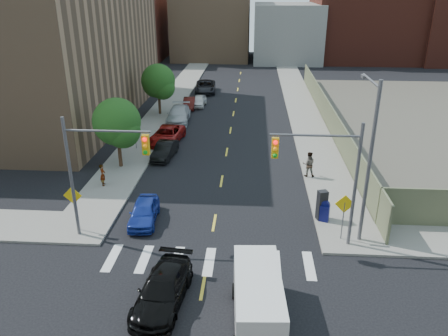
# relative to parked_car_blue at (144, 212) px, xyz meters

# --- Properties ---
(ground) EXTENTS (160.00, 160.00, 0.00)m
(ground) POSITION_rel_parked_car_blue_xyz_m (4.20, -7.87, -0.66)
(ground) COLOR black
(ground) RESTS_ON ground
(sidewalk_nw) EXTENTS (3.50, 73.00, 0.15)m
(sidewalk_nw) POSITION_rel_parked_car_blue_xyz_m (-3.55, 33.63, -0.58)
(sidewalk_nw) COLOR gray
(sidewalk_nw) RESTS_ON ground
(sidewalk_ne) EXTENTS (3.50, 73.00, 0.15)m
(sidewalk_ne) POSITION_rel_parked_car_blue_xyz_m (11.95, 33.63, -0.58)
(sidewalk_ne) COLOR gray
(sidewalk_ne) RESTS_ON ground
(fence_north) EXTENTS (0.12, 44.00, 2.50)m
(fence_north) POSITION_rel_parked_car_blue_xyz_m (13.80, 20.13, 0.59)
(fence_north) COLOR #5E6345
(fence_north) RESTS_ON ground
(building_nw) EXTENTS (22.00, 30.00, 16.00)m
(building_nw) POSITION_rel_parked_car_blue_xyz_m (-17.80, 22.13, 7.34)
(building_nw) COLOR #8C6B4C
(building_nw) RESTS_ON ground
(bg_bldg_west) EXTENTS (14.00, 18.00, 12.00)m
(bg_bldg_west) POSITION_rel_parked_car_blue_xyz_m (-17.80, 62.13, 5.34)
(bg_bldg_west) COLOR #592319
(bg_bldg_west) RESTS_ON ground
(bg_bldg_midwest) EXTENTS (14.00, 16.00, 15.00)m
(bg_bldg_midwest) POSITION_rel_parked_car_blue_xyz_m (-1.80, 64.13, 6.84)
(bg_bldg_midwest) COLOR #8C6B4C
(bg_bldg_midwest) RESTS_ON ground
(bg_bldg_center) EXTENTS (12.00, 16.00, 10.00)m
(bg_bldg_center) POSITION_rel_parked_car_blue_xyz_m (12.20, 62.13, 4.34)
(bg_bldg_center) COLOR gray
(bg_bldg_center) RESTS_ON ground
(bg_bldg_east) EXTENTS (18.00, 18.00, 16.00)m
(bg_bldg_east) POSITION_rel_parked_car_blue_xyz_m (26.20, 64.13, 7.34)
(bg_bldg_east) COLOR #592319
(bg_bldg_east) RESTS_ON ground
(signal_nw) EXTENTS (4.59, 0.30, 7.00)m
(signal_nw) POSITION_rel_parked_car_blue_xyz_m (-1.78, -1.87, 3.87)
(signal_nw) COLOR #59595E
(signal_nw) RESTS_ON ground
(signal_ne) EXTENTS (4.59, 0.30, 7.00)m
(signal_ne) POSITION_rel_parked_car_blue_xyz_m (10.18, -1.87, 3.87)
(signal_ne) COLOR #59595E
(signal_ne) RESTS_ON ground
(streetlight_ne) EXTENTS (0.25, 3.70, 9.00)m
(streetlight_ne) POSITION_rel_parked_car_blue_xyz_m (12.40, -0.97, 4.56)
(streetlight_ne) COLOR #59595E
(streetlight_ne) RESTS_ON ground
(warn_sign_nw) EXTENTS (1.06, 0.06, 2.83)m
(warn_sign_nw) POSITION_rel_parked_car_blue_xyz_m (-3.60, -1.37, 1.34)
(warn_sign_nw) COLOR #59595E
(warn_sign_nw) RESTS_ON ground
(warn_sign_ne) EXTENTS (1.06, 0.06, 2.83)m
(warn_sign_ne) POSITION_rel_parked_car_blue_xyz_m (11.40, -1.37, 1.34)
(warn_sign_ne) COLOR #59595E
(warn_sign_ne) RESTS_ON ground
(warn_sign_midwest) EXTENTS (1.06, 0.06, 2.83)m
(warn_sign_midwest) POSITION_rel_parked_car_blue_xyz_m (-3.60, 12.13, 1.34)
(warn_sign_midwest) COLOR #59595E
(warn_sign_midwest) RESTS_ON ground
(tree_west_near) EXTENTS (3.66, 3.64, 5.52)m
(tree_west_near) POSITION_rel_parked_car_blue_xyz_m (-3.80, 8.17, 2.82)
(tree_west_near) COLOR #332114
(tree_west_near) RESTS_ON ground
(tree_west_far) EXTENTS (3.66, 3.64, 5.52)m
(tree_west_far) POSITION_rel_parked_car_blue_xyz_m (-3.80, 23.17, 2.82)
(tree_west_far) COLOR #332114
(tree_west_far) RESTS_ON ground
(parked_car_blue) EXTENTS (1.82, 3.96, 1.32)m
(parked_car_blue) POSITION_rel_parked_car_blue_xyz_m (0.00, 0.00, 0.00)
(parked_car_blue) COLOR #1B3298
(parked_car_blue) RESTS_ON ground
(parked_car_black) EXTENTS (1.76, 4.06, 1.30)m
(parked_car_black) POSITION_rel_parked_car_blue_xyz_m (-0.78, 10.47, -0.01)
(parked_car_black) COLOR black
(parked_car_black) RESTS_ON ground
(parked_car_red) EXTENTS (2.90, 5.40, 1.44)m
(parked_car_red) POSITION_rel_parked_car_blue_xyz_m (-1.30, 14.12, 0.06)
(parked_car_red) COLOR maroon
(parked_car_red) RESTS_ON ground
(parked_car_silver) EXTENTS (2.43, 5.51, 1.57)m
(parked_car_silver) POSITION_rel_parked_car_blue_xyz_m (-1.30, 20.55, 0.13)
(parked_car_silver) COLOR #AAAEB2
(parked_car_silver) RESTS_ON ground
(parked_car_white) EXTENTS (1.67, 3.83, 1.28)m
(parked_car_white) POSITION_rel_parked_car_blue_xyz_m (0.00, 27.02, -0.02)
(parked_car_white) COLOR silver
(parked_car_white) RESTS_ON ground
(parked_car_maroon) EXTENTS (1.53, 3.81, 1.23)m
(parked_car_maroon) POSITION_rel_parked_car_blue_xyz_m (-0.96, 25.93, -0.04)
(parked_car_maroon) COLOR #44110D
(parked_car_maroon) RESTS_ON ground
(parked_car_grey) EXTENTS (2.96, 5.74, 1.55)m
(parked_car_grey) POSITION_rel_parked_car_blue_xyz_m (0.00, 34.18, 0.12)
(parked_car_grey) COLOR black
(parked_car_grey) RESTS_ON ground
(black_sedan) EXTENTS (2.44, 4.97, 1.39)m
(black_sedan) POSITION_rel_parked_car_blue_xyz_m (2.56, -7.11, 0.04)
(black_sedan) COLOR black
(black_sedan) RESTS_ON ground
(cargo_van) EXTENTS (2.30, 5.02, 2.25)m
(cargo_van) POSITION_rel_parked_car_blue_xyz_m (6.73, -7.91, 0.52)
(cargo_van) COLOR silver
(cargo_van) RESTS_ON ground
(mailbox) EXTENTS (0.64, 0.57, 1.32)m
(mailbox) POSITION_rel_parked_car_blue_xyz_m (10.74, 0.57, 0.13)
(mailbox) COLOR #0E1052
(mailbox) RESTS_ON sidewalk_ne
(payphone) EXTENTS (0.66, 0.60, 1.85)m
(payphone) POSITION_rel_parked_car_blue_xyz_m (10.58, 0.78, 0.42)
(payphone) COLOR black
(payphone) RESTS_ON sidewalk_ne
(pedestrian_west) EXTENTS (0.48, 0.63, 1.56)m
(pedestrian_west) POSITION_rel_parked_car_blue_xyz_m (-4.00, 4.60, 0.27)
(pedestrian_west) COLOR gray
(pedestrian_west) RESTS_ON sidewalk_nw
(pedestrian_east) EXTENTS (0.96, 0.77, 1.88)m
(pedestrian_east) POSITION_rel_parked_car_blue_xyz_m (10.50, 7.14, 0.43)
(pedestrian_east) COLOR gray
(pedestrian_east) RESTS_ON sidewalk_ne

